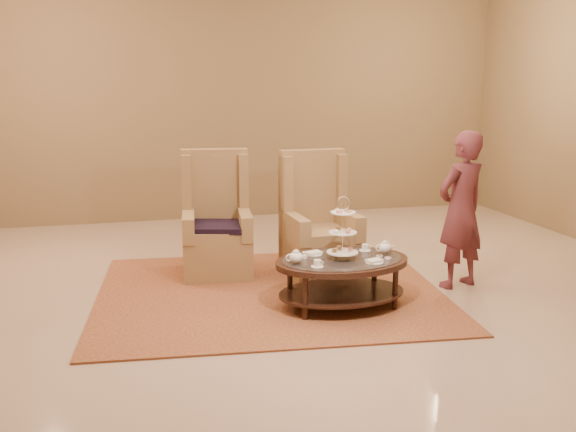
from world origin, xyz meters
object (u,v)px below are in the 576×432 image
object	(u,v)px
tea_table	(342,268)
person	(461,210)
armchair_left	(217,232)
armchair_right	(318,234)

from	to	relation	value
tea_table	person	xyz separation A→B (m)	(1.30, 0.29, 0.40)
armchair_left	armchair_right	distance (m)	1.05
armchair_right	person	distance (m)	1.46
armchair_left	person	xyz separation A→B (m)	(2.23, -1.03, 0.33)
armchair_left	person	size ratio (longest dim) A/B	0.84
armchair_left	person	world-z (taller)	person
tea_table	armchair_left	size ratio (longest dim) A/B	0.97
armchair_right	person	bearing A→B (deg)	-34.12
person	armchair_left	bearing A→B (deg)	-43.12
armchair_left	tea_table	bearing A→B (deg)	-48.88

